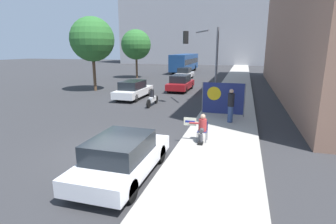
{
  "coord_description": "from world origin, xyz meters",
  "views": [
    {
      "loc": [
        4.63,
        -8.71,
        4.0
      ],
      "look_at": [
        1.18,
        3.19,
        0.99
      ],
      "focal_mm": 28.0,
      "sensor_mm": 36.0,
      "label": 1
    }
  ],
  "objects_px": {
    "motorcycle_on_road": "(152,98)",
    "street_tree_near_curb": "(92,39)",
    "seated_protester": "(202,127)",
    "city_bus_on_road": "(185,62)",
    "jogger_on_sidewalk": "(231,105)",
    "protest_banner": "(223,98)",
    "car_on_road_distant": "(185,73)",
    "street_tree_midblock": "(136,45)",
    "traffic_light_pole": "(205,53)",
    "car_on_road_nearest": "(133,90)",
    "car_on_road_midblock": "(181,83)",
    "parked_car_curbside": "(122,156)"
  },
  "relations": [
    {
      "from": "jogger_on_sidewalk",
      "to": "motorcycle_on_road",
      "type": "distance_m",
      "value": 6.62
    },
    {
      "from": "traffic_light_pole",
      "to": "car_on_road_nearest",
      "type": "bearing_deg",
      "value": 173.05
    },
    {
      "from": "car_on_road_distant",
      "to": "jogger_on_sidewalk",
      "type": "bearing_deg",
      "value": -71.01
    },
    {
      "from": "motorcycle_on_road",
      "to": "car_on_road_nearest",
      "type": "bearing_deg",
      "value": 137.73
    },
    {
      "from": "jogger_on_sidewalk",
      "to": "protest_banner",
      "type": "relative_size",
      "value": 0.73
    },
    {
      "from": "motorcycle_on_road",
      "to": "street_tree_midblock",
      "type": "height_order",
      "value": "street_tree_midblock"
    },
    {
      "from": "traffic_light_pole",
      "to": "parked_car_curbside",
      "type": "relative_size",
      "value": 1.26
    },
    {
      "from": "protest_banner",
      "to": "car_on_road_midblock",
      "type": "relative_size",
      "value": 0.54
    },
    {
      "from": "traffic_light_pole",
      "to": "motorcycle_on_road",
      "type": "xyz_separation_m",
      "value": [
        -3.44,
        -1.49,
        -3.18
      ]
    },
    {
      "from": "protest_banner",
      "to": "traffic_light_pole",
      "type": "height_order",
      "value": "traffic_light_pole"
    },
    {
      "from": "seated_protester",
      "to": "car_on_road_nearest",
      "type": "bearing_deg",
      "value": 150.61
    },
    {
      "from": "parked_car_curbside",
      "to": "protest_banner",
      "type": "bearing_deg",
      "value": 73.68
    },
    {
      "from": "seated_protester",
      "to": "protest_banner",
      "type": "bearing_deg",
      "value": 107.16
    },
    {
      "from": "traffic_light_pole",
      "to": "car_on_road_midblock",
      "type": "xyz_separation_m",
      "value": [
        -3.1,
        5.75,
        -2.96
      ]
    },
    {
      "from": "protest_banner",
      "to": "car_on_road_distant",
      "type": "bearing_deg",
      "value": 108.83
    },
    {
      "from": "car_on_road_distant",
      "to": "street_tree_near_curb",
      "type": "relative_size",
      "value": 0.64
    },
    {
      "from": "protest_banner",
      "to": "car_on_road_midblock",
      "type": "xyz_separation_m",
      "value": [
        -4.74,
        9.29,
        -0.41
      ]
    },
    {
      "from": "street_tree_midblock",
      "to": "protest_banner",
      "type": "bearing_deg",
      "value": -54.64
    },
    {
      "from": "car_on_road_midblock",
      "to": "motorcycle_on_road",
      "type": "bearing_deg",
      "value": -92.67
    },
    {
      "from": "street_tree_near_curb",
      "to": "seated_protester",
      "type": "bearing_deg",
      "value": -43.94
    },
    {
      "from": "street_tree_near_curb",
      "to": "street_tree_midblock",
      "type": "height_order",
      "value": "street_tree_near_curb"
    },
    {
      "from": "jogger_on_sidewalk",
      "to": "parked_car_curbside",
      "type": "distance_m",
      "value": 7.54
    },
    {
      "from": "car_on_road_distant",
      "to": "street_tree_near_curb",
      "type": "bearing_deg",
      "value": -117.2
    },
    {
      "from": "car_on_road_nearest",
      "to": "street_tree_near_curb",
      "type": "xyz_separation_m",
      "value": [
        -5.25,
        2.81,
        4.09
      ]
    },
    {
      "from": "city_bus_on_road",
      "to": "motorcycle_on_road",
      "type": "distance_m",
      "value": 27.78
    },
    {
      "from": "parked_car_curbside",
      "to": "motorcycle_on_road",
      "type": "height_order",
      "value": "parked_car_curbside"
    },
    {
      "from": "protest_banner",
      "to": "car_on_road_distant",
      "type": "distance_m",
      "value": 20.24
    },
    {
      "from": "seated_protester",
      "to": "traffic_light_pole",
      "type": "bearing_deg",
      "value": 120.74
    },
    {
      "from": "seated_protester",
      "to": "city_bus_on_road",
      "type": "xyz_separation_m",
      "value": [
        -8.39,
        34.33,
        0.98
      ]
    },
    {
      "from": "street_tree_near_curb",
      "to": "street_tree_midblock",
      "type": "distance_m",
      "value": 11.59
    },
    {
      "from": "seated_protester",
      "to": "protest_banner",
      "type": "height_order",
      "value": "protest_banner"
    },
    {
      "from": "traffic_light_pole",
      "to": "motorcycle_on_road",
      "type": "relative_size",
      "value": 2.36
    },
    {
      "from": "protest_banner",
      "to": "motorcycle_on_road",
      "type": "distance_m",
      "value": 5.52
    },
    {
      "from": "motorcycle_on_road",
      "to": "street_tree_near_curb",
      "type": "height_order",
      "value": "street_tree_near_curb"
    },
    {
      "from": "city_bus_on_road",
      "to": "street_tree_near_curb",
      "type": "relative_size",
      "value": 1.72
    },
    {
      "from": "street_tree_near_curb",
      "to": "jogger_on_sidewalk",
      "type": "bearing_deg",
      "value": -32.47
    },
    {
      "from": "seated_protester",
      "to": "jogger_on_sidewalk",
      "type": "xyz_separation_m",
      "value": [
        1.0,
        3.38,
        0.29
      ]
    },
    {
      "from": "street_tree_midblock",
      "to": "car_on_road_distant",
      "type": "bearing_deg",
      "value": 4.4
    },
    {
      "from": "city_bus_on_road",
      "to": "street_tree_near_curb",
      "type": "height_order",
      "value": "street_tree_near_curb"
    },
    {
      "from": "car_on_road_nearest",
      "to": "street_tree_midblock",
      "type": "bearing_deg",
      "value": 111.71
    },
    {
      "from": "seated_protester",
      "to": "car_on_road_distant",
      "type": "distance_m",
      "value": 24.69
    },
    {
      "from": "protest_banner",
      "to": "motorcycle_on_road",
      "type": "xyz_separation_m",
      "value": [
        -5.08,
        2.05,
        -0.63
      ]
    },
    {
      "from": "jogger_on_sidewalk",
      "to": "car_on_road_midblock",
      "type": "xyz_separation_m",
      "value": [
        -5.28,
        10.69,
        -0.32
      ]
    },
    {
      "from": "car_on_road_nearest",
      "to": "car_on_road_midblock",
      "type": "bearing_deg",
      "value": 61.29
    },
    {
      "from": "car_on_road_midblock",
      "to": "street_tree_midblock",
      "type": "relative_size",
      "value": 0.7
    },
    {
      "from": "jogger_on_sidewalk",
      "to": "street_tree_midblock",
      "type": "distance_m",
      "value": 24.55
    },
    {
      "from": "traffic_light_pole",
      "to": "street_tree_near_curb",
      "type": "relative_size",
      "value": 0.77
    },
    {
      "from": "car_on_road_midblock",
      "to": "street_tree_near_curb",
      "type": "distance_m",
      "value": 9.25
    },
    {
      "from": "traffic_light_pole",
      "to": "car_on_road_midblock",
      "type": "relative_size",
      "value": 1.15
    },
    {
      "from": "protest_banner",
      "to": "street_tree_near_curb",
      "type": "xyz_separation_m",
      "value": [
        -12.75,
        7.06,
        3.66
      ]
    }
  ]
}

